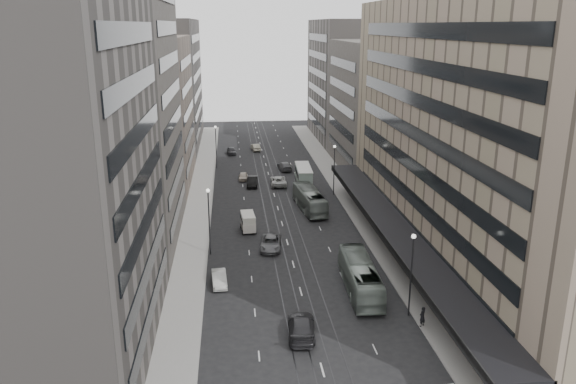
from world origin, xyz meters
name	(u,v)px	position (x,y,z in m)	size (l,w,h in m)	color
ground	(302,296)	(0.00, 0.00, 0.00)	(220.00, 220.00, 0.00)	black
sidewalk_right	(344,190)	(12.00, 37.50, 0.07)	(4.00, 125.00, 0.15)	gray
sidewalk_left	(201,194)	(-12.00, 37.50, 0.07)	(4.00, 125.00, 0.15)	gray
department_store	(482,134)	(21.45, 8.00, 14.95)	(19.20, 60.00, 30.00)	gray
building_right_mid	(380,106)	(21.50, 52.00, 12.00)	(15.00, 28.00, 24.00)	#45403C
building_right_far	(348,81)	(21.50, 82.00, 14.00)	(15.00, 32.00, 28.00)	slate
building_left_a	(43,183)	(-21.50, -8.00, 15.00)	(15.00, 28.00, 30.00)	slate
building_left_b	(110,108)	(-21.50, 19.00, 17.00)	(15.00, 26.00, 34.00)	#45403C
building_left_c	(144,112)	(-21.50, 46.00, 12.50)	(15.00, 28.00, 25.00)	#77695D
building_left_d	(164,84)	(-21.50, 79.00, 14.00)	(15.00, 38.00, 28.00)	slate
lamp_right_near	(412,265)	(9.70, -5.00, 5.20)	(0.44, 0.44, 8.32)	#262628
lamp_right_far	(334,164)	(9.70, 35.00, 5.20)	(0.44, 0.44, 8.32)	#262628
lamp_left_near	(209,214)	(-9.70, 12.00, 5.20)	(0.44, 0.44, 8.32)	#262628
lamp_left_far	(216,142)	(-9.70, 55.00, 5.20)	(0.44, 0.44, 8.32)	#262628
bus_near	(360,276)	(6.17, 0.45, 1.68)	(2.82, 12.06, 3.36)	gray
bus_far	(310,200)	(4.69, 27.72, 1.62)	(2.73, 11.66, 3.25)	gray
double_decker	(304,179)	(4.91, 36.49, 2.44)	(2.81, 8.34, 4.51)	gray
panel_van	(248,221)	(-4.85, 19.69, 1.33)	(2.12, 3.96, 2.42)	beige
sedan_1	(219,279)	(-8.50, 3.49, 0.71)	(1.49, 4.28, 1.41)	silver
sedan_2	(271,243)	(-2.27, 13.00, 0.75)	(2.49, 5.41, 1.50)	slate
sedan_3	(301,327)	(-1.02, -7.58, 0.86)	(2.40, 5.89, 1.71)	#262528
sedan_4	(243,176)	(-4.82, 45.81, 0.66)	(1.56, 3.89, 1.32)	#B2A493
sedan_5	(252,182)	(-3.33, 41.56, 0.82)	(1.74, 4.98, 1.64)	black
sedan_6	(278,181)	(1.19, 41.74, 0.80)	(2.65, 5.74, 1.60)	#BBBBB7
sedan_7	(285,166)	(3.32, 52.16, 0.79)	(2.22, 5.45, 1.58)	#535255
sedan_8	(232,151)	(-6.74, 66.93, 0.76)	(1.80, 4.48, 1.53)	#262629
sedan_9	(255,147)	(-1.44, 70.27, 0.75)	(1.59, 4.55, 1.50)	#BFB79E
pedestrian	(422,317)	(10.20, -7.39, 1.12)	(0.71, 0.47, 1.94)	black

